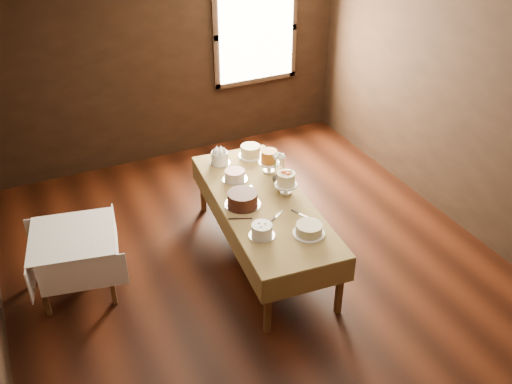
{
  "coord_description": "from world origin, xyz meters",
  "views": [
    {
      "loc": [
        -2.01,
        -4.05,
        3.95
      ],
      "look_at": [
        0.0,
        0.2,
        0.95
      ],
      "focal_mm": 40.01,
      "sensor_mm": 36.0,
      "label": 1
    }
  ],
  "objects_px": {
    "cake_server_e": "(245,219)",
    "display_table": "(263,205)",
    "cake_caramel": "(269,162)",
    "cake_chocolate": "(243,199)",
    "cake_lattice": "(235,176)",
    "cake_server_c": "(252,189)",
    "cake_speckled": "(250,151)",
    "cake_flowers": "(286,184)",
    "side_table": "(73,241)",
    "cake_swirl": "(262,231)",
    "cake_cream": "(309,230)",
    "cake_meringue": "(220,158)",
    "cake_server_a": "(279,214)",
    "flower_vase": "(279,177)",
    "cake_server_b": "(305,216)"
  },
  "relations": [
    {
      "from": "cake_server_e",
      "to": "display_table",
      "type": "bearing_deg",
      "value": 59.0
    },
    {
      "from": "cake_caramel",
      "to": "cake_chocolate",
      "type": "xyz_separation_m",
      "value": [
        -0.54,
        -0.49,
        -0.05
      ]
    },
    {
      "from": "cake_lattice",
      "to": "cake_server_c",
      "type": "bearing_deg",
      "value": -72.48
    },
    {
      "from": "cake_server_e",
      "to": "cake_server_c",
      "type": "bearing_deg",
      "value": 81.45
    },
    {
      "from": "display_table",
      "to": "cake_caramel",
      "type": "height_order",
      "value": "cake_caramel"
    },
    {
      "from": "cake_speckled",
      "to": "cake_chocolate",
      "type": "relative_size",
      "value": 0.66
    },
    {
      "from": "display_table",
      "to": "cake_flowers",
      "type": "relative_size",
      "value": 9.01
    },
    {
      "from": "side_table",
      "to": "cake_swirl",
      "type": "height_order",
      "value": "cake_swirl"
    },
    {
      "from": "side_table",
      "to": "cake_cream",
      "type": "bearing_deg",
      "value": -26.32
    },
    {
      "from": "cake_meringue",
      "to": "cake_lattice",
      "type": "height_order",
      "value": "cake_meringue"
    },
    {
      "from": "cake_lattice",
      "to": "cake_server_e",
      "type": "distance_m",
      "value": 0.75
    },
    {
      "from": "cake_server_a",
      "to": "cake_server_c",
      "type": "xyz_separation_m",
      "value": [
        -0.05,
        0.53,
        0.0
      ]
    },
    {
      "from": "cake_speckled",
      "to": "flower_vase",
      "type": "xyz_separation_m",
      "value": [
        0.02,
        -0.68,
        0.01
      ]
    },
    {
      "from": "cake_lattice",
      "to": "cake_server_a",
      "type": "distance_m",
      "value": 0.81
    },
    {
      "from": "cake_lattice",
      "to": "cake_flowers",
      "type": "relative_size",
      "value": 1.1
    },
    {
      "from": "side_table",
      "to": "cake_server_b",
      "type": "relative_size",
      "value": 3.92
    },
    {
      "from": "cake_speckled",
      "to": "cake_caramel",
      "type": "bearing_deg",
      "value": -84.9
    },
    {
      "from": "cake_swirl",
      "to": "cake_flowers",
      "type": "bearing_deg",
      "value": 45.88
    },
    {
      "from": "display_table",
      "to": "side_table",
      "type": "height_order",
      "value": "display_table"
    },
    {
      "from": "cake_flowers",
      "to": "flower_vase",
      "type": "height_order",
      "value": "cake_flowers"
    },
    {
      "from": "cake_server_e",
      "to": "cake_server_b",
      "type": "bearing_deg",
      "value": 2.66
    },
    {
      "from": "cake_flowers",
      "to": "cake_swirl",
      "type": "bearing_deg",
      "value": -134.12
    },
    {
      "from": "side_table",
      "to": "cake_speckled",
      "type": "height_order",
      "value": "cake_speckled"
    },
    {
      "from": "display_table",
      "to": "cake_meringue",
      "type": "bearing_deg",
      "value": 96.9
    },
    {
      "from": "cake_speckled",
      "to": "cake_server_a",
      "type": "xyz_separation_m",
      "value": [
        -0.24,
        -1.2,
        -0.06
      ]
    },
    {
      "from": "cake_caramel",
      "to": "flower_vase",
      "type": "distance_m",
      "value": 0.27
    },
    {
      "from": "cake_speckled",
      "to": "cake_server_c",
      "type": "height_order",
      "value": "cake_speckled"
    },
    {
      "from": "cake_server_a",
      "to": "cake_server_c",
      "type": "distance_m",
      "value": 0.53
    },
    {
      "from": "display_table",
      "to": "cake_server_e",
      "type": "bearing_deg",
      "value": -144.55
    },
    {
      "from": "cake_server_e",
      "to": "cake_swirl",
      "type": "bearing_deg",
      "value": -61.3
    },
    {
      "from": "cake_server_b",
      "to": "flower_vase",
      "type": "height_order",
      "value": "flower_vase"
    },
    {
      "from": "cake_cream",
      "to": "cake_meringue",
      "type": "bearing_deg",
      "value": 98.82
    },
    {
      "from": "cake_server_b",
      "to": "flower_vase",
      "type": "bearing_deg",
      "value": 150.53
    },
    {
      "from": "side_table",
      "to": "cake_speckled",
      "type": "xyz_separation_m",
      "value": [
        2.17,
        0.61,
        0.18
      ]
    },
    {
      "from": "side_table",
      "to": "cake_caramel",
      "type": "distance_m",
      "value": 2.23
    },
    {
      "from": "cake_server_a",
      "to": "cake_meringue",
      "type": "bearing_deg",
      "value": 66.12
    },
    {
      "from": "cake_server_e",
      "to": "cake_server_a",
      "type": "bearing_deg",
      "value": 11.96
    },
    {
      "from": "cake_swirl",
      "to": "cake_speckled",
      "type": "bearing_deg",
      "value": 69.07
    },
    {
      "from": "cake_server_b",
      "to": "cake_flowers",
      "type": "bearing_deg",
      "value": 151.43
    },
    {
      "from": "cake_caramel",
      "to": "cake_server_b",
      "type": "bearing_deg",
      "value": -94.15
    },
    {
      "from": "cake_meringue",
      "to": "cake_speckled",
      "type": "height_order",
      "value": "cake_meringue"
    },
    {
      "from": "cake_speckled",
      "to": "cake_server_e",
      "type": "bearing_deg",
      "value": -117.32
    },
    {
      "from": "cake_chocolate",
      "to": "cake_caramel",
      "type": "bearing_deg",
      "value": 41.98
    },
    {
      "from": "side_table",
      "to": "flower_vase",
      "type": "relative_size",
      "value": 6.36
    },
    {
      "from": "cake_server_c",
      "to": "side_table",
      "type": "bearing_deg",
      "value": 104.96
    },
    {
      "from": "cake_cream",
      "to": "cake_chocolate",
      "type": "bearing_deg",
      "value": 116.83
    },
    {
      "from": "cake_caramel",
      "to": "cake_chocolate",
      "type": "relative_size",
      "value": 0.63
    },
    {
      "from": "cake_lattice",
      "to": "cake_server_c",
      "type": "height_order",
      "value": "cake_lattice"
    },
    {
      "from": "display_table",
      "to": "side_table",
      "type": "bearing_deg",
      "value": 170.86
    },
    {
      "from": "cake_chocolate",
      "to": "cake_server_a",
      "type": "distance_m",
      "value": 0.41
    }
  ]
}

